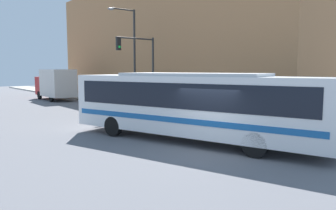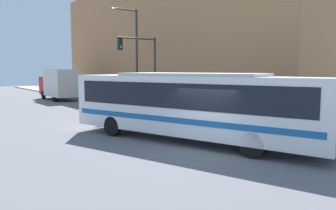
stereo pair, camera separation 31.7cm
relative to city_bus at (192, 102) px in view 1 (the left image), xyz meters
name	(u,v)px [view 1 (the left image)]	position (x,y,z in m)	size (l,w,h in m)	color
ground_plane	(214,150)	(-0.42, -1.81, -1.79)	(120.00, 120.00, 0.00)	slate
sidewalk	(111,101)	(5.68, 18.19, -1.71)	(3.20, 70.00, 0.18)	#A8A399
building_facade	(159,41)	(10.28, 16.16, 4.31)	(6.00, 33.93, 12.21)	#B27A4C
city_bus	(192,102)	(0.00, 0.00, 0.00)	(6.13, 12.37, 3.10)	white
delivery_truck	(55,84)	(2.23, 23.89, -0.03)	(2.35, 6.55, 3.27)	silver
fire_hydrant	(218,114)	(4.68, 2.73, -1.22)	(0.22, 0.30, 0.80)	red
traffic_light_pole	(141,60)	(3.73, 9.71, 2.14)	(3.28, 0.35, 5.49)	#2D2D2D
parking_meter	(162,99)	(4.68, 8.33, -0.73)	(0.14, 0.14, 1.31)	#2D2D2D
street_lamp	(131,50)	(4.64, 12.48, 3.05)	(2.50, 0.28, 7.97)	#2D2D2D
pedestrian_near_corner	(256,106)	(6.32, 1.20, -0.70)	(0.34, 0.34, 1.80)	#47382D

